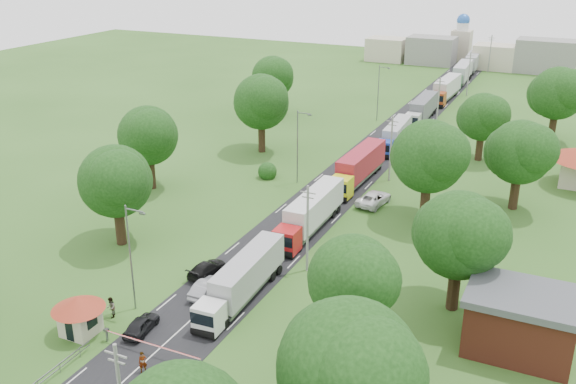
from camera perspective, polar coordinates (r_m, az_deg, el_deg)
The scene contains 42 objects.
ground at distance 71.92m, azimuth -0.11°, elevation -3.65°, with size 260.00×260.00×0.00m, color #2E571D.
road at distance 89.03m, azimuth 5.38°, elevation 1.35°, with size 8.00×200.00×0.04m, color black.
boom_barrier at distance 53.65m, azimuth -13.21°, elevation -12.80°, with size 9.22×0.35×1.18m.
guard_booth at distance 56.36m, azimuth -18.10°, elevation -10.01°, with size 4.40×4.40×3.45m.
info_sign at distance 100.40m, azimuth 11.19°, elevation 5.19°, with size 0.12×3.10×4.10m.
pole_1 at distance 62.11m, azimuth 1.74°, elevation -3.16°, with size 1.60×0.24×9.00m.
pole_2 at distance 86.86m, azimuth 9.13°, elevation 3.91°, with size 1.60×0.24×9.00m.
pole_3 at distance 113.14m, azimuth 13.21°, elevation 7.76°, with size 1.60×0.24×9.00m.
pole_4 at distance 140.08m, azimuth 15.77°, elevation 10.12°, with size 1.60×0.24×9.00m.
pole_5 at distance 167.37m, azimuth 17.52°, elevation 11.71°, with size 1.60×0.24×9.00m.
lamp_0 at distance 56.86m, azimuth -13.74°, elevation -5.31°, with size 2.03×0.22×10.00m.
lamp_1 at distance 84.72m, azimuth 0.94°, elevation 4.35°, with size 2.03×0.22×10.00m.
lamp_2 at distance 116.49m, azimuth 8.10°, elevation 8.94°, with size 2.03×0.22×10.00m.
tree_1 at distance 38.19m, azimuth 5.48°, elevation -15.26°, with size 9.60×9.60×12.05m.
tree_2 at distance 49.49m, azimuth 5.82°, elevation -7.66°, with size 8.00×8.00×10.10m.
tree_3 at distance 56.67m, azimuth 15.01°, elevation -3.65°, with size 8.80×8.80×11.07m.
tree_4 at distance 74.17m, azimuth 12.43°, elevation 3.16°, with size 9.60×9.60×12.05m.
tree_5 at distance 80.70m, azimuth 19.94°, elevation 3.38°, with size 8.80×8.80×11.07m.
tree_6 at distance 97.86m, azimuth 16.94°, elevation 6.42°, with size 8.00×8.00×10.10m.
tree_7 at distance 111.45m, azimuth 22.86°, elevation 8.11°, with size 9.60×9.60×12.05m.
tree_10 at distance 69.10m, azimuth -15.02°, elevation 0.99°, with size 8.80×8.80×11.07m.
tree_11 at distance 84.36m, azimuth -12.29°, elevation 4.96°, with size 8.80×8.80×11.07m.
tree_12 at distance 97.42m, azimuth -2.36°, elevation 8.04°, with size 9.60×9.60×12.05m.
tree_13 at distance 118.49m, azimuth -1.35°, elevation 10.19°, with size 8.80×8.80×11.07m.
house_brick at distance 54.63m, azimuth 19.97°, elevation -10.75°, with size 8.60×6.60×5.20m.
distant_town at distance 173.14m, azimuth 16.13°, elevation 11.76°, with size 52.00×8.00×8.00m.
church at distance 181.43m, azimuth 15.16°, elevation 12.88°, with size 5.00×5.00×12.30m.
truck_0 at distance 58.67m, azimuth -3.98°, elevation -7.70°, with size 2.81×13.83×3.83m.
truck_1 at distance 71.72m, azimuth 2.07°, elevation -1.83°, with size 2.64×14.83×4.11m.
truck_2 at distance 86.33m, azimuth 6.29°, elevation 2.25°, with size 2.93×15.35×4.25m.
truck_3 at distance 102.48m, azimuth 9.54°, elevation 5.05°, with size 2.90×13.58×3.75m.
truck_4 at distance 118.36m, azimuth 11.84°, elevation 7.22°, with size 2.83×14.92×4.13m.
truck_5 at distance 135.33m, azimuth 13.87°, elevation 8.88°, with size 3.11×15.51×4.29m.
truck_6 at distance 152.34m, azimuth 15.17°, elevation 10.14°, with size 3.27×15.73×4.35m.
truck_7 at distance 167.11m, azimuth 16.03°, elevation 11.00°, with size 3.45×15.28×4.22m.
car_lane_front at distance 55.98m, azimuth -12.91°, elevation -11.44°, with size 1.62×4.02×1.37m, color black.
car_lane_mid at distance 60.17m, azimuth -7.25°, elevation -8.45°, with size 1.55×4.44×1.46m, color gray.
car_lane_rear at distance 63.54m, azimuth -7.22°, elevation -6.77°, with size 1.88×4.64×1.35m, color black.
car_verge_near at distance 79.79m, azimuth 7.64°, elevation -0.59°, with size 2.68×5.80×1.61m, color white.
car_verge_far at distance 95.51m, azimuth 11.92°, elevation 2.89°, with size 1.87×4.65×1.58m, color slate.
pedestrian_near at distance 51.28m, azimuth -12.78°, elevation -14.58°, with size 0.64×0.42×1.75m, color gray.
pedestrian_booth at distance 58.41m, azimuth -15.46°, elevation -9.89°, with size 0.92×0.72×1.89m, color gray.
Camera 1 is at (27.68, -58.84, 30.71)m, focal length 40.00 mm.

